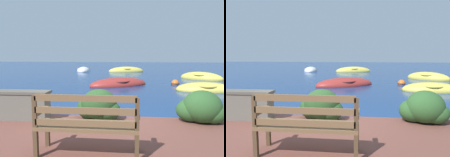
# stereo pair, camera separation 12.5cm
# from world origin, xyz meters

# --- Properties ---
(ground_plane) EXTENTS (80.00, 80.00, 0.00)m
(ground_plane) POSITION_xyz_m (0.00, 0.00, 0.00)
(ground_plane) COLOR navy
(park_bench) EXTENTS (1.50, 0.48, 0.93)m
(park_bench) POSITION_xyz_m (0.14, -2.07, 0.70)
(park_bench) COLOR brown
(park_bench) RESTS_ON patio_terrace
(stone_wall) EXTENTS (1.60, 0.39, 0.66)m
(stone_wall) POSITION_xyz_m (-1.87, -0.48, 0.55)
(stone_wall) COLOR #666056
(stone_wall) RESTS_ON patio_terrace
(hedge_clump_far_left) EXTENTS (0.78, 0.56, 0.53)m
(hedge_clump_far_left) POSITION_xyz_m (-2.21, -0.36, 0.45)
(hedge_clump_far_left) COLOR #38662D
(hedge_clump_far_left) RESTS_ON patio_terrace
(hedge_clump_left) EXTENTS (1.02, 0.73, 0.69)m
(hedge_clump_left) POSITION_xyz_m (0.01, -0.30, 0.52)
(hedge_clump_left) COLOR #284C23
(hedge_clump_left) RESTS_ON patio_terrace
(hedge_clump_centre) EXTENTS (1.03, 0.74, 0.70)m
(hedge_clump_centre) POSITION_xyz_m (2.25, -0.30, 0.52)
(hedge_clump_centre) COLOR #2D5628
(hedge_clump_centre) RESTS_ON patio_terrace
(rowboat_nearest) EXTENTS (2.63, 1.29, 0.71)m
(rowboat_nearest) POSITION_xyz_m (4.05, 5.20, 0.06)
(rowboat_nearest) COLOR #DBC64C
(rowboat_nearest) RESTS_ON ground_plane
(rowboat_mid) EXTENTS (3.47, 2.74, 0.77)m
(rowboat_mid) POSITION_xyz_m (-0.01, 6.49, 0.07)
(rowboat_mid) COLOR #9E2D28
(rowboat_mid) RESTS_ON ground_plane
(rowboat_far) EXTENTS (2.97, 2.55, 0.87)m
(rowboat_far) POSITION_xyz_m (5.29, 10.05, 0.07)
(rowboat_far) COLOR #DBC64C
(rowboat_far) RESTS_ON ground_plane
(rowboat_outer) EXTENTS (3.52, 2.02, 0.87)m
(rowboat_outer) POSITION_xyz_m (0.05, 15.55, 0.07)
(rowboat_outer) COLOR #DBC64C
(rowboat_outer) RESTS_ON ground_plane
(rowboat_distant) EXTENTS (1.54, 2.74, 0.77)m
(rowboat_distant) POSITION_xyz_m (-4.13, 15.78, 0.07)
(rowboat_distant) COLOR silver
(rowboat_distant) RESTS_ON ground_plane
(mooring_buoy) EXTENTS (0.46, 0.46, 0.42)m
(mooring_buoy) POSITION_xyz_m (3.07, 7.20, 0.07)
(mooring_buoy) COLOR orange
(mooring_buoy) RESTS_ON ground_plane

